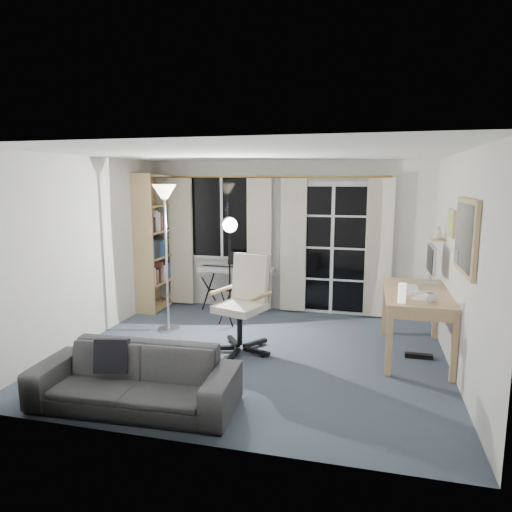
{
  "coord_description": "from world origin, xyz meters",
  "views": [
    {
      "loc": [
        1.31,
        -5.14,
        2.09
      ],
      "look_at": [
        -0.07,
        0.35,
        1.15
      ],
      "focal_mm": 32.0,
      "sensor_mm": 36.0,
      "label": 1
    }
  ],
  "objects_px": {
    "torchiere_lamp": "(165,214)",
    "desk": "(416,299)",
    "monitor": "(431,261)",
    "sofa": "(134,368)",
    "office_chair": "(246,294)",
    "bookshelf": "(154,245)",
    "studio_light": "(230,238)",
    "mug": "(431,297)",
    "keyboard_piano": "(236,270)"
  },
  "relations": [
    {
      "from": "keyboard_piano",
      "to": "studio_light",
      "type": "xyz_separation_m",
      "value": [
        0.16,
        -0.82,
        0.63
      ]
    },
    {
      "from": "torchiere_lamp",
      "to": "sofa",
      "type": "relative_size",
      "value": 1.06
    },
    {
      "from": "monitor",
      "to": "mug",
      "type": "relative_size",
      "value": 4.39
    },
    {
      "from": "mug",
      "to": "monitor",
      "type": "bearing_deg",
      "value": 84.21
    },
    {
      "from": "keyboard_piano",
      "to": "desk",
      "type": "distance_m",
      "value": 2.91
    },
    {
      "from": "keyboard_piano",
      "to": "monitor",
      "type": "relative_size",
      "value": 2.17
    },
    {
      "from": "bookshelf",
      "to": "mug",
      "type": "bearing_deg",
      "value": -22.82
    },
    {
      "from": "keyboard_piano",
      "to": "monitor",
      "type": "xyz_separation_m",
      "value": [
        2.81,
        -0.81,
        0.42
      ]
    },
    {
      "from": "torchiere_lamp",
      "to": "monitor",
      "type": "bearing_deg",
      "value": 5.3
    },
    {
      "from": "studio_light",
      "to": "office_chair",
      "type": "distance_m",
      "value": 1.04
    },
    {
      "from": "desk",
      "to": "mug",
      "type": "relative_size",
      "value": 11.42
    },
    {
      "from": "torchiere_lamp",
      "to": "desk",
      "type": "relative_size",
      "value": 1.37
    },
    {
      "from": "studio_light",
      "to": "sofa",
      "type": "relative_size",
      "value": 0.85
    },
    {
      "from": "studio_light",
      "to": "desk",
      "type": "distance_m",
      "value": 2.58
    },
    {
      "from": "mug",
      "to": "sofa",
      "type": "distance_m",
      "value": 3.15
    },
    {
      "from": "studio_light",
      "to": "mug",
      "type": "height_order",
      "value": "studio_light"
    },
    {
      "from": "torchiere_lamp",
      "to": "sofa",
      "type": "distance_m",
      "value": 2.54
    },
    {
      "from": "studio_light",
      "to": "monitor",
      "type": "xyz_separation_m",
      "value": [
        2.66,
        0.01,
        -0.21
      ]
    },
    {
      "from": "studio_light",
      "to": "mug",
      "type": "xyz_separation_m",
      "value": [
        2.56,
        -0.94,
        -0.45
      ]
    },
    {
      "from": "keyboard_piano",
      "to": "mug",
      "type": "xyz_separation_m",
      "value": [
        2.72,
        -1.76,
        0.18
      ]
    },
    {
      "from": "torchiere_lamp",
      "to": "monitor",
      "type": "height_order",
      "value": "torchiere_lamp"
    },
    {
      "from": "torchiere_lamp",
      "to": "office_chair",
      "type": "distance_m",
      "value": 1.62
    },
    {
      "from": "bookshelf",
      "to": "monitor",
      "type": "distance_m",
      "value": 4.28
    },
    {
      "from": "desk",
      "to": "sofa",
      "type": "xyz_separation_m",
      "value": [
        -2.64,
        -1.98,
        -0.32
      ]
    },
    {
      "from": "office_chair",
      "to": "monitor",
      "type": "height_order",
      "value": "monitor"
    },
    {
      "from": "office_chair",
      "to": "monitor",
      "type": "bearing_deg",
      "value": 36.7
    },
    {
      "from": "bookshelf",
      "to": "mug",
      "type": "xyz_separation_m",
      "value": [
        4.11,
        -1.73,
        -0.19
      ]
    },
    {
      "from": "office_chair",
      "to": "bookshelf",
      "type": "bearing_deg",
      "value": 161.01
    },
    {
      "from": "torchiere_lamp",
      "to": "keyboard_piano",
      "type": "distance_m",
      "value": 1.63
    },
    {
      "from": "mug",
      "to": "desk",
      "type": "bearing_deg",
      "value": 101.31
    },
    {
      "from": "keyboard_piano",
      "to": "monitor",
      "type": "height_order",
      "value": "monitor"
    },
    {
      "from": "bookshelf",
      "to": "sofa",
      "type": "height_order",
      "value": "bookshelf"
    },
    {
      "from": "bookshelf",
      "to": "office_chair",
      "type": "bearing_deg",
      "value": -37.43
    },
    {
      "from": "office_chair",
      "to": "mug",
      "type": "height_order",
      "value": "office_chair"
    },
    {
      "from": "office_chair",
      "to": "monitor",
      "type": "distance_m",
      "value": 2.38
    },
    {
      "from": "torchiere_lamp",
      "to": "desk",
      "type": "distance_m",
      "value": 3.42
    },
    {
      "from": "desk",
      "to": "sofa",
      "type": "bearing_deg",
      "value": -143.5
    },
    {
      "from": "keyboard_piano",
      "to": "mug",
      "type": "distance_m",
      "value": 3.25
    },
    {
      "from": "sofa",
      "to": "desk",
      "type": "bearing_deg",
      "value": 34.35
    },
    {
      "from": "monitor",
      "to": "bookshelf",
      "type": "bearing_deg",
      "value": 169.15
    },
    {
      "from": "torchiere_lamp",
      "to": "bookshelf",
      "type": "bearing_deg",
      "value": 123.57
    },
    {
      "from": "monitor",
      "to": "sofa",
      "type": "xyz_separation_m",
      "value": [
        -2.84,
        -2.43,
        -0.72
      ]
    },
    {
      "from": "mug",
      "to": "studio_light",
      "type": "bearing_deg",
      "value": 159.85
    },
    {
      "from": "torchiere_lamp",
      "to": "monitor",
      "type": "xyz_separation_m",
      "value": [
        3.48,
        0.32,
        -0.55
      ]
    },
    {
      "from": "mug",
      "to": "bookshelf",
      "type": "bearing_deg",
      "value": 157.22
    },
    {
      "from": "desk",
      "to": "mug",
      "type": "xyz_separation_m",
      "value": [
        0.1,
        -0.5,
        0.16
      ]
    },
    {
      "from": "office_chair",
      "to": "monitor",
      "type": "relative_size",
      "value": 2.08
    },
    {
      "from": "bookshelf",
      "to": "office_chair",
      "type": "distance_m",
      "value": 2.51
    },
    {
      "from": "torchiere_lamp",
      "to": "studio_light",
      "type": "distance_m",
      "value": 0.94
    },
    {
      "from": "keyboard_piano",
      "to": "desk",
      "type": "relative_size",
      "value": 0.83
    }
  ]
}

